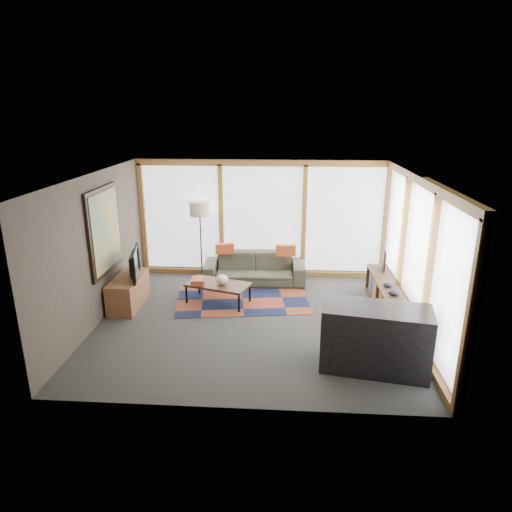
# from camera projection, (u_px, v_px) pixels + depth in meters

# --- Properties ---
(ground) EXTENTS (5.50, 5.50, 0.00)m
(ground) POSITION_uv_depth(u_px,v_px,m) (254.00, 321.00, 8.16)
(ground) COLOR #2C2C2A
(ground) RESTS_ON ground
(room_envelope) EXTENTS (5.52, 5.02, 2.62)m
(room_envelope) POSITION_uv_depth(u_px,v_px,m) (284.00, 231.00, 8.19)
(room_envelope) COLOR #3C352D
(room_envelope) RESTS_ON ground
(rug) EXTENTS (2.77, 2.00, 0.01)m
(rug) POSITION_uv_depth(u_px,v_px,m) (242.00, 299.00, 9.12)
(rug) COLOR brown
(rug) RESTS_ON ground
(sofa) EXTENTS (2.21, 0.94, 0.64)m
(sofa) POSITION_uv_depth(u_px,v_px,m) (254.00, 268.00, 9.93)
(sofa) COLOR #34382B
(sofa) RESTS_ON ground
(pillow_left) EXTENTS (0.42, 0.21, 0.22)m
(pillow_left) POSITION_uv_depth(u_px,v_px,m) (225.00, 249.00, 9.85)
(pillow_left) COLOR #B84620
(pillow_left) RESTS_ON sofa
(pillow_right) EXTENTS (0.43, 0.15, 0.23)m
(pillow_right) POSITION_uv_depth(u_px,v_px,m) (286.00, 250.00, 9.71)
(pillow_right) COLOR #B84620
(pillow_right) RESTS_ON sofa
(floor_lamp) EXTENTS (0.44, 0.44, 1.75)m
(floor_lamp) POSITION_uv_depth(u_px,v_px,m) (201.00, 241.00, 9.95)
(floor_lamp) COLOR #302519
(floor_lamp) RESTS_ON ground
(coffee_table) EXTENTS (1.33, 0.94, 0.40)m
(coffee_table) POSITION_uv_depth(u_px,v_px,m) (218.00, 293.00, 8.89)
(coffee_table) COLOR black
(coffee_table) RESTS_ON ground
(book_stack) EXTENTS (0.27, 0.33, 0.10)m
(book_stack) POSITION_uv_depth(u_px,v_px,m) (198.00, 281.00, 8.81)
(book_stack) COLOR #964029
(book_stack) RESTS_ON coffee_table
(vase) EXTENTS (0.27, 0.27, 0.20)m
(vase) POSITION_uv_depth(u_px,v_px,m) (222.00, 280.00, 8.76)
(vase) COLOR silver
(vase) RESTS_ON coffee_table
(bookshelf) EXTENTS (0.40, 2.21, 0.55)m
(bookshelf) POSITION_uv_depth(u_px,v_px,m) (386.00, 297.00, 8.52)
(bookshelf) COLOR black
(bookshelf) RESTS_ON ground
(bowl_a) EXTENTS (0.24, 0.24, 0.10)m
(bowl_a) POSITION_uv_depth(u_px,v_px,m) (394.00, 292.00, 7.88)
(bowl_a) COLOR black
(bowl_a) RESTS_ON bookshelf
(bowl_b) EXTENTS (0.20, 0.20, 0.09)m
(bowl_b) POSITION_uv_depth(u_px,v_px,m) (388.00, 284.00, 8.25)
(bowl_b) COLOR black
(bowl_b) RESTS_ON bookshelf
(shelf_picture) EXTENTS (0.07, 0.31, 0.40)m
(shelf_picture) POSITION_uv_depth(u_px,v_px,m) (384.00, 260.00, 9.05)
(shelf_picture) COLOR black
(shelf_picture) RESTS_ON bookshelf
(tv_console) EXTENTS (0.48, 1.16, 0.58)m
(tv_console) POSITION_uv_depth(u_px,v_px,m) (128.00, 292.00, 8.72)
(tv_console) COLOR brown
(tv_console) RESTS_ON ground
(television) EXTENTS (0.32, 0.94, 0.54)m
(television) POSITION_uv_depth(u_px,v_px,m) (131.00, 264.00, 8.56)
(television) COLOR black
(television) RESTS_ON tv_console
(bar_counter) EXTENTS (1.61, 0.96, 0.96)m
(bar_counter) POSITION_uv_depth(u_px,v_px,m) (375.00, 339.00, 6.55)
(bar_counter) COLOR black
(bar_counter) RESTS_ON ground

